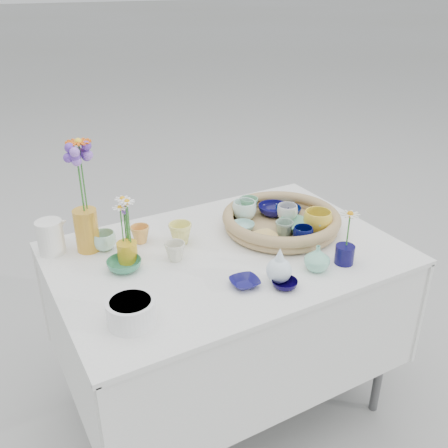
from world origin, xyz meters
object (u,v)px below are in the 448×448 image
bud_vase_seafoam (317,258)px  tall_vase_yellow (87,230)px  wicker_tray (281,221)px  display_table (226,402)px

bud_vase_seafoam → tall_vase_yellow: 0.84m
bud_vase_seafoam → tall_vase_yellow: size_ratio=0.58×
wicker_tray → tall_vase_yellow: 0.76m
display_table → bud_vase_seafoam: 0.88m
display_table → wicker_tray: size_ratio=2.66×
bud_vase_seafoam → tall_vase_yellow: bearing=140.9°
display_table → tall_vase_yellow: size_ratio=7.72×
display_table → bud_vase_seafoam: bearing=-51.9°
display_table → wicker_tray: wicker_tray is taller
display_table → wicker_tray: bearing=10.1°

